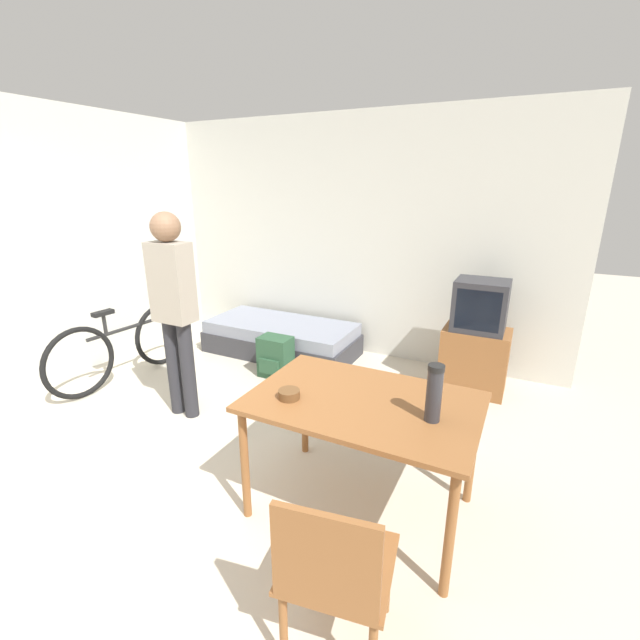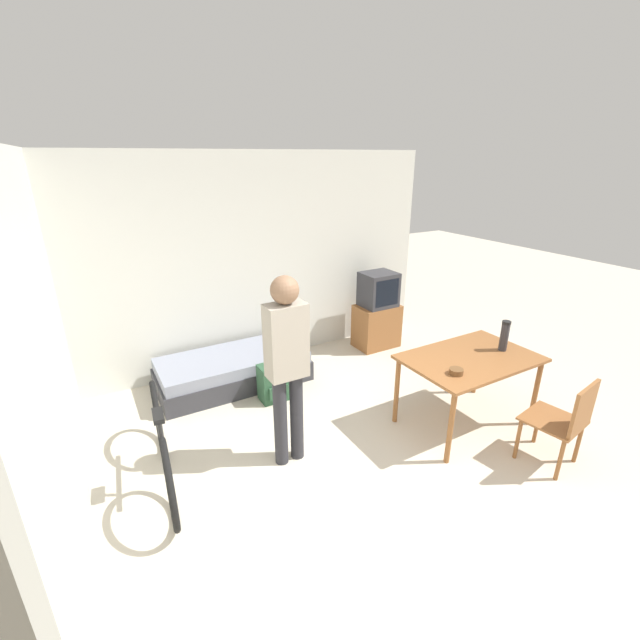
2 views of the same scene
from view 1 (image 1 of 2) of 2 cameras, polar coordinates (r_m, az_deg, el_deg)
name	(u,v)px [view 1 (image 1 of 2)]	position (r m, az deg, el deg)	size (l,w,h in m)	color
ground_plane	(100,525)	(3.15, -27.26, -23.16)	(20.00, 20.00, 0.00)	beige
wall_back	(335,237)	(5.10, 2.08, 10.94)	(5.25, 0.06, 2.70)	silver
wall_left	(82,244)	(5.21, -29.15, 8.86)	(0.06, 4.32, 2.70)	silver
daybed	(281,338)	(5.15, -5.16, -2.38)	(1.79, 0.82, 0.38)	#333338
tv	(476,340)	(4.38, 20.11, -2.58)	(0.61, 0.42, 1.11)	brown
dining_table	(363,412)	(2.58, 5.75, -12.13)	(1.32, 0.86, 0.77)	brown
wooden_chair	(333,570)	(1.98, 1.78, -30.40)	(0.52, 0.52, 0.87)	brown
bicycle	(124,346)	(4.84, -24.64, -3.21)	(0.20, 1.65, 0.78)	black
person_standing	(174,302)	(3.71, -18.94, 2.33)	(0.34, 0.24, 1.75)	#28282D
thermos_flask	(434,391)	(2.32, 15.00, -9.11)	(0.09, 0.09, 0.32)	#2D2D33
mate_bowl	(289,394)	(2.53, -4.15, -9.85)	(0.13, 0.13, 0.05)	brown
backpack	(275,357)	(4.54, -5.95, -4.91)	(0.34, 0.26, 0.43)	#284C33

